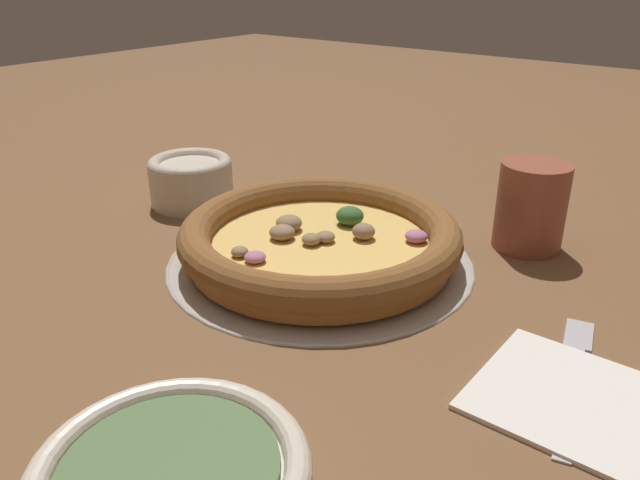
{
  "coord_description": "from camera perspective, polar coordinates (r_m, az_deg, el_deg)",
  "views": [
    {
      "loc": [
        0.46,
        0.35,
        0.29
      ],
      "look_at": [
        0.0,
        0.0,
        0.02
      ],
      "focal_mm": 35.0,
      "sensor_mm": 36.0,
      "label": 1
    }
  ],
  "objects": [
    {
      "name": "drinking_cup",
      "position": [
        0.7,
        18.74,
        2.95
      ],
      "size": [
        0.07,
        0.07,
        0.09
      ],
      "color": "brown",
      "rests_on": "ground_plane"
    },
    {
      "name": "napkin",
      "position": [
        0.49,
        22.38,
        -13.21
      ],
      "size": [
        0.13,
        0.14,
        0.01
      ],
      "rotation": [
        0.0,
        0.0,
        -0.01
      ],
      "color": "white",
      "rests_on": "ground_plane"
    },
    {
      "name": "bowl_near",
      "position": [
        0.81,
        -11.71,
        5.48
      ],
      "size": [
        0.1,
        0.1,
        0.06
      ],
      "color": "beige",
      "rests_on": "ground_plane"
    },
    {
      "name": "pizza",
      "position": [
        0.64,
        0.01,
        0.13
      ],
      "size": [
        0.29,
        0.29,
        0.04
      ],
      "color": "#A86B33",
      "rests_on": "pizza_tray"
    },
    {
      "name": "fork",
      "position": [
        0.52,
        22.2,
        -11.03
      ],
      "size": [
        0.18,
        0.06,
        0.0
      ],
      "rotation": [
        0.0,
        0.0,
        9.66
      ],
      "color": "#B7B7BC",
      "rests_on": "ground_plane"
    },
    {
      "name": "pizza_tray",
      "position": [
        0.65,
        -0.0,
        -1.78
      ],
      "size": [
        0.32,
        0.32,
        0.01
      ],
      "color": "#B7B2A8",
      "rests_on": "ground_plane"
    },
    {
      "name": "ground_plane",
      "position": [
        0.65,
        -0.0,
        -2.0
      ],
      "size": [
        3.0,
        3.0,
        0.0
      ],
      "primitive_type": "plane",
      "color": "brown"
    }
  ]
}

